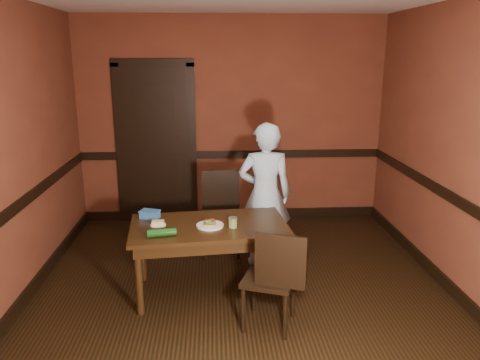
{
  "coord_description": "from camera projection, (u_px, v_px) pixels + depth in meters",
  "views": [
    {
      "loc": [
        -0.25,
        -3.91,
        2.2
      ],
      "look_at": [
        0.0,
        0.35,
        1.05
      ],
      "focal_mm": 35.0,
      "sensor_mm": 36.0,
      "label": 1
    }
  ],
  "objects": [
    {
      "name": "floor",
      "position": [
        242.0,
        298.0,
        4.36
      ],
      "size": [
        4.0,
        4.5,
        0.01
      ],
      "primitive_type": "cube",
      "color": "black",
      "rests_on": "ground"
    },
    {
      "name": "wall_back",
      "position": [
        232.0,
        121.0,
        6.18
      ],
      "size": [
        4.0,
        0.02,
        2.7
      ],
      "primitive_type": "cube",
      "color": "brown",
      "rests_on": "ground"
    },
    {
      "name": "wall_front",
      "position": [
        279.0,
        278.0,
        1.84
      ],
      "size": [
        4.0,
        0.02,
        2.7
      ],
      "primitive_type": "cube",
      "color": "brown",
      "rests_on": "ground"
    },
    {
      "name": "wall_left",
      "position": [
        3.0,
        160.0,
        3.89
      ],
      "size": [
        0.02,
        4.5,
        2.7
      ],
      "primitive_type": "cube",
      "color": "brown",
      "rests_on": "ground"
    },
    {
      "name": "wall_right",
      "position": [
        468.0,
        154.0,
        4.12
      ],
      "size": [
        0.02,
        4.5,
        2.7
      ],
      "primitive_type": "cube",
      "color": "brown",
      "rests_on": "ground"
    },
    {
      "name": "dado_back",
      "position": [
        232.0,
        154.0,
        6.28
      ],
      "size": [
        4.0,
        0.03,
        0.1
      ],
      "primitive_type": "cube",
      "color": "black",
      "rests_on": "ground"
    },
    {
      "name": "dado_left",
      "position": [
        12.0,
        211.0,
        4.01
      ],
      "size": [
        0.03,
        4.5,
        0.1
      ],
      "primitive_type": "cube",
      "color": "black",
      "rests_on": "ground"
    },
    {
      "name": "dado_right",
      "position": [
        461.0,
        203.0,
        4.24
      ],
      "size": [
        0.03,
        4.5,
        0.1
      ],
      "primitive_type": "cube",
      "color": "black",
      "rests_on": "ground"
    },
    {
      "name": "baseboard_back",
      "position": [
        232.0,
        214.0,
        6.5
      ],
      "size": [
        4.0,
        0.03,
        0.12
      ],
      "primitive_type": "cube",
      "color": "black",
      "rests_on": "ground"
    },
    {
      "name": "baseboard_left",
      "position": [
        24.0,
        299.0,
        4.23
      ],
      "size": [
        0.03,
        4.5,
        0.12
      ],
      "primitive_type": "cube",
      "color": "black",
      "rests_on": "ground"
    },
    {
      "name": "baseboard_right",
      "position": [
        450.0,
        287.0,
        4.45
      ],
      "size": [
        0.03,
        4.5,
        0.12
      ],
      "primitive_type": "cube",
      "color": "black",
      "rests_on": "ground"
    },
    {
      "name": "door",
      "position": [
        156.0,
        141.0,
        6.15
      ],
      "size": [
        1.05,
        0.07,
        2.2
      ],
      "color": "black",
      "rests_on": "ground"
    },
    {
      "name": "dining_table",
      "position": [
        210.0,
        258.0,
        4.42
      ],
      "size": [
        1.51,
        0.95,
        0.68
      ],
      "primitive_type": "cube",
      "rotation": [
        0.0,
        0.0,
        0.1
      ],
      "color": "black",
      "rests_on": "floor"
    },
    {
      "name": "chair_far",
      "position": [
        221.0,
        214.0,
        5.25
      ],
      "size": [
        0.44,
        0.44,
        0.93
      ],
      "primitive_type": null,
      "rotation": [
        0.0,
        0.0,
        0.02
      ],
      "color": "black",
      "rests_on": "floor"
    },
    {
      "name": "chair_near",
      "position": [
        269.0,
        277.0,
        3.83
      ],
      "size": [
        0.52,
        0.52,
        0.87
      ],
      "primitive_type": null,
      "rotation": [
        0.0,
        0.0,
        2.79
      ],
      "color": "black",
      "rests_on": "floor"
    },
    {
      "name": "person",
      "position": [
        265.0,
        195.0,
        4.92
      ],
      "size": [
        0.57,
        0.38,
        1.54
      ],
      "primitive_type": "imported",
      "rotation": [
        0.0,
        0.0,
        3.13
      ],
      "color": "#A0C6DC",
      "rests_on": "floor"
    },
    {
      "name": "sandwich_plate",
      "position": [
        210.0,
        224.0,
        4.28
      ],
      "size": [
        0.25,
        0.25,
        0.06
      ],
      "rotation": [
        0.0,
        0.0,
        0.15
      ],
      "color": "white",
      "rests_on": "dining_table"
    },
    {
      "name": "sauce_jar",
      "position": [
        233.0,
        222.0,
        4.25
      ],
      "size": [
        0.08,
        0.08,
        0.1
      ],
      "rotation": [
        0.0,
        0.0,
        -0.38
      ],
      "color": "olive",
      "rests_on": "dining_table"
    },
    {
      "name": "cheese_saucer",
      "position": [
        158.0,
        224.0,
        4.3
      ],
      "size": [
        0.14,
        0.14,
        0.05
      ],
      "rotation": [
        0.0,
        0.0,
        0.15
      ],
      "color": "white",
      "rests_on": "dining_table"
    },
    {
      "name": "food_tub",
      "position": [
        150.0,
        214.0,
        4.49
      ],
      "size": [
        0.21,
        0.18,
        0.08
      ],
      "rotation": [
        0.0,
        0.0,
        -0.35
      ],
      "color": "#316BB7",
      "rests_on": "dining_table"
    },
    {
      "name": "wrapped_veg",
      "position": [
        162.0,
        233.0,
        4.04
      ],
      "size": [
        0.26,
        0.11,
        0.07
      ],
      "primitive_type": "cylinder",
      "rotation": [
        0.0,
        1.57,
        0.18
      ],
      "color": "#0F3D10",
      "rests_on": "dining_table"
    }
  ]
}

